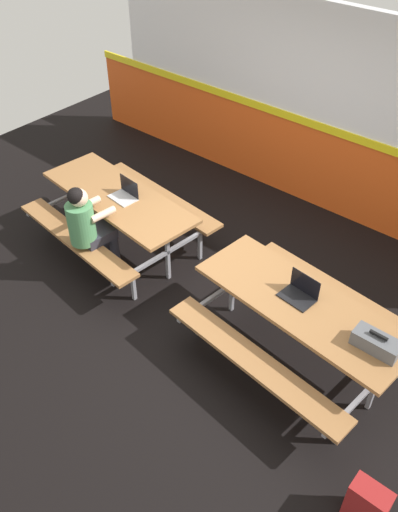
{
  "coord_description": "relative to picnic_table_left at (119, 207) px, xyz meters",
  "views": [
    {
      "loc": [
        2.84,
        -3.45,
        4.26
      ],
      "look_at": [
        0.0,
        -0.09,
        0.55
      ],
      "focal_mm": 37.72,
      "sensor_mm": 36.0,
      "label": 1
    }
  ],
  "objects": [
    {
      "name": "backpack_dark",
      "position": [
        3.89,
        -1.16,
        -0.36
      ],
      "size": [
        0.3,
        0.22,
        0.44
      ],
      "color": "maroon",
      "rests_on": "ground"
    },
    {
      "name": "picnic_table_right",
      "position": [
        2.6,
        -0.12,
        0.0
      ],
      "size": [
        2.16,
        1.75,
        0.74
      ],
      "color": "#9E6B3D",
      "rests_on": "ground"
    },
    {
      "name": "ground_plane",
      "position": [
        1.3,
        0.03,
        -0.59
      ],
      "size": [
        10.0,
        10.0,
        0.02
      ],
      "primitive_type": "cube",
      "color": "black"
    },
    {
      "name": "accent_backdrop",
      "position": [
        1.3,
        2.38,
        0.67
      ],
      "size": [
        8.0,
        0.14,
        2.6
      ],
      "color": "#E55119",
      "rests_on": "ground"
    },
    {
      "name": "toolbox_grey",
      "position": [
        3.36,
        -0.2,
        0.23
      ],
      "size": [
        0.4,
        0.18,
        0.18
      ],
      "color": "#595B60",
      "rests_on": "picnic_table_right"
    },
    {
      "name": "laptop_dark",
      "position": [
        2.54,
        -0.08,
        0.21
      ],
      "size": [
        0.34,
        0.25,
        0.22
      ],
      "color": "black",
      "rests_on": "picnic_table_right"
    },
    {
      "name": "picnic_table_left",
      "position": [
        0.0,
        0.0,
        0.0
      ],
      "size": [
        2.16,
        1.75,
        0.74
      ],
      "color": "#9E6B3D",
      "rests_on": "ground"
    },
    {
      "name": "laptop_silver",
      "position": [
        0.1,
        0.03,
        0.21
      ],
      "size": [
        0.34,
        0.25,
        0.22
      ],
      "color": "silver",
      "rests_on": "picnic_table_left"
    },
    {
      "name": "student_nearer",
      "position": [
        0.13,
        -0.57,
        0.13
      ],
      "size": [
        0.39,
        0.54,
        1.21
      ],
      "color": "#2D2D38",
      "rests_on": "ground"
    }
  ]
}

